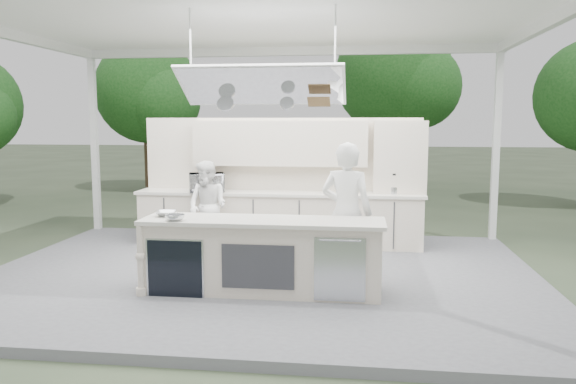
# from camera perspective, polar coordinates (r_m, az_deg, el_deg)

# --- Properties ---
(ground) EXTENTS (90.00, 90.00, 0.00)m
(ground) POSITION_cam_1_polar(r_m,az_deg,el_deg) (8.30, -2.85, -8.96)
(ground) COLOR #48553A
(ground) RESTS_ON ground
(stage_deck) EXTENTS (8.00, 6.00, 0.12)m
(stage_deck) POSITION_cam_1_polar(r_m,az_deg,el_deg) (8.28, -2.85, -8.56)
(stage_deck) COLOR slate
(stage_deck) RESTS_ON ground
(tent) EXTENTS (8.20, 6.20, 3.86)m
(tent) POSITION_cam_1_polar(r_m,az_deg,el_deg) (8.08, -3.01, 17.18)
(tent) COLOR white
(tent) RESTS_ON ground
(demo_island) EXTENTS (3.10, 0.79, 0.95)m
(demo_island) POSITION_cam_1_polar(r_m,az_deg,el_deg) (7.25, -2.76, -6.48)
(demo_island) COLOR beige
(demo_island) RESTS_ON stage_deck
(back_counter) EXTENTS (5.08, 0.72, 0.95)m
(back_counter) POSITION_cam_1_polar(r_m,az_deg,el_deg) (9.99, -0.94, -2.66)
(back_counter) COLOR beige
(back_counter) RESTS_ON stage_deck
(back_wall_unit) EXTENTS (5.05, 0.48, 2.25)m
(back_wall_unit) POSITION_cam_1_polar(r_m,az_deg,el_deg) (10.03, 1.74, 3.00)
(back_wall_unit) COLOR beige
(back_wall_unit) RESTS_ON stage_deck
(tree_cluster) EXTENTS (19.55, 9.40, 5.85)m
(tree_cluster) POSITION_cam_1_polar(r_m,az_deg,el_deg) (17.71, 2.25, 10.36)
(tree_cluster) COLOR #473923
(tree_cluster) RESTS_ON ground
(head_chef) EXTENTS (0.78, 0.60, 1.92)m
(head_chef) POSITION_cam_1_polar(r_m,az_deg,el_deg) (7.62, 5.97, -2.13)
(head_chef) COLOR white
(head_chef) RESTS_ON stage_deck
(sous_chef) EXTENTS (0.91, 0.83, 1.53)m
(sous_chef) POSITION_cam_1_polar(r_m,az_deg,el_deg) (9.53, -8.16, -1.46)
(sous_chef) COLOR white
(sous_chef) RESTS_ON stage_deck
(toaster_oven) EXTENTS (0.70, 0.58, 0.33)m
(toaster_oven) POSITION_cam_1_polar(r_m,az_deg,el_deg) (9.97, -8.28, 0.95)
(toaster_oven) COLOR silver
(toaster_oven) RESTS_ON back_counter
(bowl_large) EXTENTS (0.31, 0.31, 0.07)m
(bowl_large) POSITION_cam_1_polar(r_m,az_deg,el_deg) (7.55, -12.29, -2.15)
(bowl_large) COLOR #B9BBC1
(bowl_large) RESTS_ON demo_island
(bowl_small) EXTENTS (0.29, 0.29, 0.08)m
(bowl_small) POSITION_cam_1_polar(r_m,az_deg,el_deg) (7.18, -11.43, -2.57)
(bowl_small) COLOR #B9BCC1
(bowl_small) RESTS_ON demo_island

